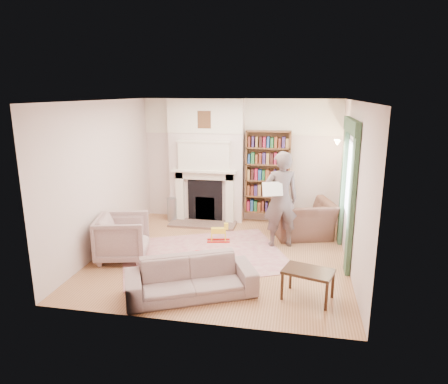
% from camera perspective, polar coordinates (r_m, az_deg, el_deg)
% --- Properties ---
extents(floor, '(4.50, 4.50, 0.00)m').
position_cam_1_polar(floor, '(7.49, -0.36, -9.02)').
color(floor, brown).
rests_on(floor, ground).
extents(ceiling, '(4.50, 4.50, 0.00)m').
position_cam_1_polar(ceiling, '(6.89, -0.40, 12.92)').
color(ceiling, white).
rests_on(ceiling, wall_back).
extents(wall_back, '(4.50, 0.00, 4.50)m').
position_cam_1_polar(wall_back, '(9.24, 2.31, 4.49)').
color(wall_back, beige).
rests_on(wall_back, floor).
extents(wall_front, '(4.50, 0.00, 4.50)m').
position_cam_1_polar(wall_front, '(4.95, -5.40, -4.16)').
color(wall_front, beige).
rests_on(wall_front, floor).
extents(wall_left, '(0.00, 4.50, 4.50)m').
position_cam_1_polar(wall_left, '(7.80, -16.83, 2.09)').
color(wall_left, beige).
rests_on(wall_left, floor).
extents(wall_right, '(0.00, 4.50, 4.50)m').
position_cam_1_polar(wall_right, '(7.00, 18.03, 0.66)').
color(wall_right, beige).
rests_on(wall_right, floor).
extents(fireplace, '(1.70, 0.58, 2.80)m').
position_cam_1_polar(fireplace, '(9.18, -2.52, 4.35)').
color(fireplace, beige).
rests_on(fireplace, floor).
extents(bookcase, '(1.00, 0.24, 1.85)m').
position_cam_1_polar(bookcase, '(9.08, 6.24, 2.81)').
color(bookcase, brown).
rests_on(bookcase, floor).
extents(window, '(0.02, 0.90, 1.30)m').
position_cam_1_polar(window, '(7.37, 17.57, 1.75)').
color(window, silver).
rests_on(window, wall_right).
extents(curtain_left, '(0.07, 0.32, 2.40)m').
position_cam_1_polar(curtain_left, '(6.75, 17.78, -1.56)').
color(curtain_left, '#2A412B').
rests_on(curtain_left, floor).
extents(curtain_right, '(0.07, 0.32, 2.40)m').
position_cam_1_polar(curtain_right, '(8.10, 16.65, 1.08)').
color(curtain_right, '#2A412B').
rests_on(curtain_right, floor).
extents(pelmet, '(0.09, 1.70, 0.24)m').
position_cam_1_polar(pelmet, '(7.23, 17.77, 8.98)').
color(pelmet, '#2A412B').
rests_on(pelmet, wall_right).
extents(wall_sconce, '(0.20, 0.24, 0.24)m').
position_cam_1_polar(wall_sconce, '(8.35, 15.56, 6.43)').
color(wall_sconce, gold).
rests_on(wall_sconce, wall_right).
extents(rug, '(3.57, 3.24, 0.01)m').
position_cam_1_polar(rug, '(7.49, -2.97, -8.98)').
color(rug, '#BEA590').
rests_on(rug, floor).
extents(armchair_reading, '(1.42, 1.32, 0.76)m').
position_cam_1_polar(armchair_reading, '(8.45, 11.24, -3.81)').
color(armchair_reading, '#442D24').
rests_on(armchair_reading, floor).
extents(armchair_left, '(1.07, 1.05, 0.81)m').
position_cam_1_polar(armchair_left, '(7.44, -14.30, -6.32)').
color(armchair_left, '#C1B29F').
rests_on(armchair_left, floor).
extents(sofa, '(2.03, 1.47, 0.55)m').
position_cam_1_polar(sofa, '(6.05, -4.75, -12.11)').
color(sofa, gray).
rests_on(sofa, floor).
extents(man_reading, '(0.79, 0.65, 1.88)m').
position_cam_1_polar(man_reading, '(7.72, 8.11, -1.08)').
color(man_reading, '#564745').
rests_on(man_reading, floor).
extents(newspaper, '(0.40, 0.23, 0.26)m').
position_cam_1_polar(newspaper, '(7.47, 6.95, 0.42)').
color(newspaper, silver).
rests_on(newspaper, man_reading).
extents(coffee_table, '(0.80, 0.63, 0.45)m').
position_cam_1_polar(coffee_table, '(6.08, 11.85, -12.81)').
color(coffee_table, '#352412').
rests_on(coffee_table, floor).
extents(paraffin_heater, '(0.30, 0.30, 0.55)m').
position_cam_1_polar(paraffin_heater, '(9.40, -7.40, -2.48)').
color(paraffin_heater, '#929399').
rests_on(paraffin_heater, floor).
extents(rocking_horse, '(0.48, 0.27, 0.40)m').
position_cam_1_polar(rocking_horse, '(8.04, -0.79, -5.83)').
color(rocking_horse, yellow).
rests_on(rocking_horse, rug).
extents(board_game, '(0.42, 0.42, 0.03)m').
position_cam_1_polar(board_game, '(7.10, -2.04, -10.15)').
color(board_game, gold).
rests_on(board_game, rug).
extents(game_box_lid, '(0.32, 0.25, 0.05)m').
position_cam_1_polar(game_box_lid, '(7.46, -3.36, -8.85)').
color(game_box_lid, red).
rests_on(game_box_lid, rug).
extents(comic_annuals, '(0.56, 0.49, 0.02)m').
position_cam_1_polar(comic_annuals, '(7.05, 1.01, -10.38)').
color(comic_annuals, red).
rests_on(comic_annuals, rug).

